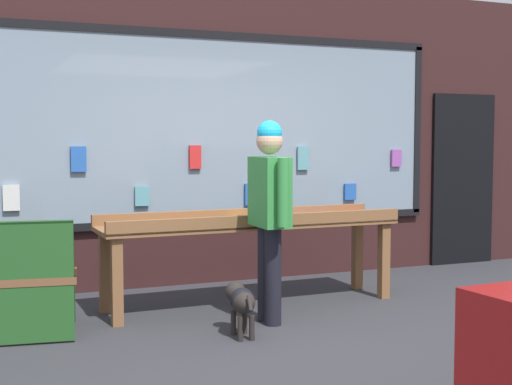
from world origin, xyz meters
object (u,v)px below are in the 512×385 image
(display_table_main, at_px, (250,230))
(small_dog, at_px, (241,301))
(person_browsing, at_px, (269,205))
(sandwich_board_sign, at_px, (36,278))

(display_table_main, relative_size, small_dog, 5.42)
(person_browsing, xyz_separation_m, sandwich_board_sign, (-1.85, 0.39, -0.55))
(sandwich_board_sign, bearing_deg, display_table_main, 16.28)
(small_dog, xyz_separation_m, sandwich_board_sign, (-1.47, 0.69, 0.17))
(person_browsing, distance_m, small_dog, 0.86)
(display_table_main, relative_size, person_browsing, 1.66)
(person_browsing, distance_m, sandwich_board_sign, 1.96)
(small_dog, distance_m, sandwich_board_sign, 1.64)
(display_table_main, bearing_deg, small_dog, -115.67)
(person_browsing, height_order, small_dog, person_browsing)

